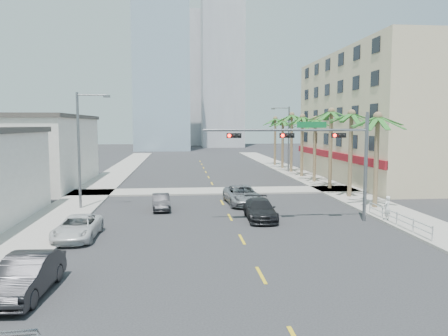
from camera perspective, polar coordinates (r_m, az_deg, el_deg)
The scene contains 27 objects.
ground at distance 21.55m, azimuth 3.87°, elevation -12.03°, with size 260.00×260.00×0.00m, color #262628.
sidewalk_right at distance 43.58m, azimuth 15.16°, elevation -3.07°, with size 4.00×120.00×0.15m, color gray.
sidewalk_left at distance 41.64m, azimuth -17.50°, elevation -3.54°, with size 4.00×120.00×0.15m, color gray.
sidewalk_cross at distance 42.87m, azimuth -1.01°, elevation -3.02°, with size 80.00×4.00×0.15m, color gray.
building_right at distance 56.32m, azimuth 21.30°, elevation 6.25°, with size 15.25×28.00×15.00m.
building_left_far at distance 50.92m, azimuth -24.07°, elevation 1.86°, with size 11.00×18.00×7.20m, color beige.
tower_far_left at distance 116.64m, azimuth -8.11°, elevation 14.22°, with size 14.00×14.00×48.00m, color #99B2C6.
tower_far_right at distance 132.92m, azimuth -0.23°, elevation 15.83°, with size 12.00×12.00×60.00m, color #ADADB2.
tower_far_center at distance 145.96m, azimuth -5.59°, elevation 11.32°, with size 16.00×16.00×42.00m, color #ADADB2.
traffic_signal_mast at distance 29.70m, azimuth 12.44°, elevation 2.67°, with size 11.12×0.54×7.20m.
palm_tree_0 at distance 35.58m, azimuth 19.45°, elevation 6.21°, with size 4.80×4.80×7.80m.
palm_tree_1 at distance 40.36m, azimuth 16.32°, elevation 6.70°, with size 4.80×4.80×8.16m.
palm_tree_2 at distance 45.23m, azimuth 13.85°, elevation 7.06°, with size 4.80×4.80×8.52m.
palm_tree_3 at distance 50.15m, azimuth 11.84°, elevation 6.16°, with size 4.80×4.80×7.80m.
palm_tree_4 at distance 55.14m, azimuth 10.21°, elevation 6.50°, with size 4.80×4.80×8.16m.
palm_tree_5 at distance 60.16m, azimuth 8.86°, elevation 6.77°, with size 4.80×4.80×8.52m.
palm_tree_6 at distance 65.20m, azimuth 7.70°, elevation 6.09°, with size 4.80×4.80×7.80m.
palm_tree_7 at distance 70.27m, azimuth 6.72°, elevation 6.35°, with size 4.80×4.80×8.16m.
streetlight_left at distance 35.09m, azimuth -18.13°, elevation 2.95°, with size 2.55×0.25×9.00m.
streetlight_right at distance 60.02m, azimuth 8.26°, elevation 4.19°, with size 2.55×0.25×9.00m.
guardrail at distance 30.20m, azimuth 21.64°, elevation -5.96°, with size 0.08×8.08×1.00m.
car_parked_mid at distance 18.85m, azimuth -24.43°, elevation -12.69°, with size 1.63×4.69×1.54m, color black.
car_parked_far at distance 26.70m, azimuth -18.58°, elevation -7.37°, with size 2.19×4.75×1.32m, color silver.
car_lane_left at distance 34.13m, azimuth -8.24°, elevation -4.41°, with size 1.29×3.69×1.22m, color black.
car_lane_center at distance 36.05m, azimuth 2.43°, elevation -3.56°, with size 2.56×5.56×1.55m, color #A7A6AB.
car_lane_right at distance 30.43m, azimuth 4.75°, elevation -5.42°, with size 1.97×4.84×1.40m, color black.
pedestrian at distance 31.34m, azimuth 20.51°, elevation -4.94°, with size 0.60×0.39×1.65m, color silver.
Camera 1 is at (-3.44, -20.24, 6.55)m, focal length 35.00 mm.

